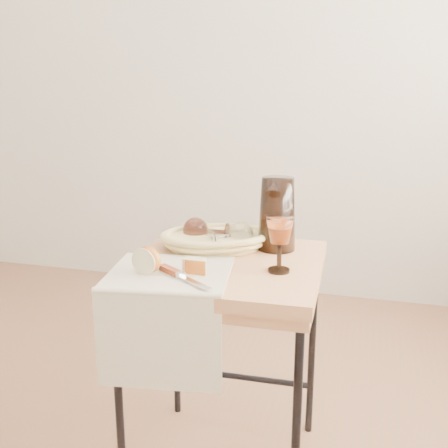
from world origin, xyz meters
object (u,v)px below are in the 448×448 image
(side_table, at_px, (226,368))
(goblet_lying_a, at_px, (209,231))
(bread_basket, at_px, (216,241))
(goblet_lying_b, at_px, (228,236))
(pitcher, at_px, (277,214))
(tea_towel, at_px, (169,273))
(wine_goblet, at_px, (280,245))
(table_knife, at_px, (182,276))
(apple_half, at_px, (148,259))

(side_table, height_order, goblet_lying_a, goblet_lying_a)
(bread_basket, bearing_deg, goblet_lying_b, -45.04)
(side_table, height_order, bread_basket, bread_basket)
(pitcher, bearing_deg, goblet_lying_a, -175.98)
(tea_towel, bearing_deg, side_table, 41.48)
(tea_towel, distance_m, goblet_lying_b, 0.27)
(side_table, xyz_separation_m, wine_goblet, (0.17, -0.05, 0.44))
(table_knife, bearing_deg, goblet_lying_a, 128.39)
(goblet_lying_a, bearing_deg, goblet_lying_b, 155.55)
(bread_basket, bearing_deg, apple_half, -135.88)
(bread_basket, relative_size, goblet_lying_b, 2.45)
(tea_towel, relative_size, wine_goblet, 2.10)
(bread_basket, height_order, pitcher, pitcher)
(bread_basket, height_order, goblet_lying_b, goblet_lying_b)
(bread_basket, relative_size, apple_half, 3.85)
(wine_goblet, distance_m, table_knife, 0.28)
(bread_basket, distance_m, table_knife, 0.30)
(side_table, height_order, wine_goblet, wine_goblet)
(wine_goblet, bearing_deg, goblet_lying_b, 142.42)
(side_table, bearing_deg, tea_towel, -130.51)
(pitcher, relative_size, table_knife, 1.28)
(bread_basket, distance_m, goblet_lying_a, 0.04)
(wine_goblet, bearing_deg, bread_basket, 145.18)
(side_table, relative_size, goblet_lying_a, 5.35)
(goblet_lying_b, height_order, apple_half, goblet_lying_b)
(goblet_lying_a, height_order, apple_half, goblet_lying_a)
(bread_basket, xyz_separation_m, wine_goblet, (0.23, -0.16, 0.05))
(pitcher, height_order, wine_goblet, pitcher)
(apple_half, relative_size, table_knife, 0.39)
(goblet_lying_a, distance_m, goblet_lying_b, 0.08)
(goblet_lying_a, xyz_separation_m, apple_half, (-0.09, -0.29, -0.01))
(goblet_lying_a, distance_m, pitcher, 0.23)
(pitcher, distance_m, wine_goblet, 0.21)
(goblet_lying_a, xyz_separation_m, table_knife, (0.02, -0.31, -0.04))
(tea_towel, relative_size, goblet_lying_a, 2.51)
(bread_basket, height_order, table_knife, bread_basket)
(side_table, xyz_separation_m, table_knife, (-0.07, -0.19, 0.37))
(tea_towel, bearing_deg, goblet_lying_b, 57.98)
(apple_half, bearing_deg, table_knife, -0.34)
(side_table, xyz_separation_m, goblet_lying_a, (-0.09, 0.13, 0.41))
(goblet_lying_a, distance_m, wine_goblet, 0.31)
(goblet_lying_b, relative_size, apple_half, 1.57)
(side_table, relative_size, table_knife, 3.38)
(tea_towel, height_order, goblet_lying_b, goblet_lying_b)
(tea_towel, distance_m, wine_goblet, 0.32)
(side_table, relative_size, goblet_lying_b, 5.57)
(wine_goblet, relative_size, apple_half, 1.96)
(bread_basket, relative_size, wine_goblet, 1.97)
(goblet_lying_a, relative_size, apple_half, 1.64)
(tea_towel, relative_size, pitcher, 1.24)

